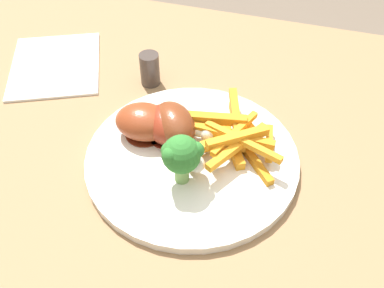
# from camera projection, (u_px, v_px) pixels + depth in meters

# --- Properties ---
(dining_table) EXTENTS (1.29, 0.71, 0.71)m
(dining_table) POSITION_uv_depth(u_px,v_px,m) (198.00, 189.00, 0.66)
(dining_table) COLOR #8E6B47
(dining_table) RESTS_ON ground_plane
(dinner_plate) EXTENTS (0.27, 0.27, 0.01)m
(dinner_plate) POSITION_uv_depth(u_px,v_px,m) (192.00, 158.00, 0.56)
(dinner_plate) COLOR white
(dinner_plate) RESTS_ON dining_table
(broccoli_floret_front) EXTENTS (0.05, 0.05, 0.07)m
(broccoli_floret_front) POSITION_uv_depth(u_px,v_px,m) (180.00, 155.00, 0.50)
(broccoli_floret_front) COLOR #7DAD59
(broccoli_floret_front) RESTS_ON dinner_plate
(carrot_fries_pile) EXTENTS (0.14, 0.15, 0.04)m
(carrot_fries_pile) POSITION_uv_depth(u_px,v_px,m) (234.00, 136.00, 0.55)
(carrot_fries_pile) COLOR orange
(carrot_fries_pile) RESTS_ON dinner_plate
(chicken_drumstick_near) EXTENTS (0.10, 0.11, 0.05)m
(chicken_drumstick_near) POSITION_uv_depth(u_px,v_px,m) (175.00, 126.00, 0.56)
(chicken_drumstick_near) COLOR #511F0F
(chicken_drumstick_near) RESTS_ON dinner_plate
(chicken_drumstick_far) EXTENTS (0.13, 0.06, 0.04)m
(chicken_drumstick_far) POSITION_uv_depth(u_px,v_px,m) (147.00, 123.00, 0.57)
(chicken_drumstick_far) COLOR #612211
(chicken_drumstick_far) RESTS_ON dinner_plate
(chicken_drumstick_extra) EXTENTS (0.11, 0.10, 0.04)m
(chicken_drumstick_extra) POSITION_uv_depth(u_px,v_px,m) (168.00, 127.00, 0.56)
(chicken_drumstick_extra) COLOR #611A0E
(chicken_drumstick_extra) RESTS_ON dinner_plate
(napkin) EXTENTS (0.20, 0.21, 0.00)m
(napkin) POSITION_uv_depth(u_px,v_px,m) (56.00, 65.00, 0.71)
(napkin) COLOR white
(napkin) RESTS_ON dining_table
(pepper_shaker) EXTENTS (0.03, 0.03, 0.05)m
(pepper_shaker) POSITION_uv_depth(u_px,v_px,m) (150.00, 69.00, 0.66)
(pepper_shaker) COLOR #423833
(pepper_shaker) RESTS_ON dining_table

